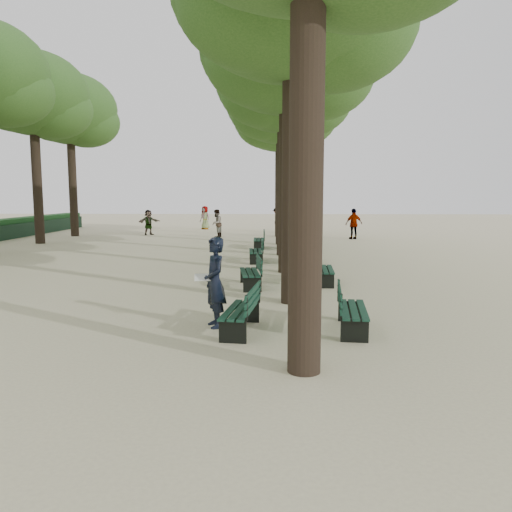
{
  "coord_description": "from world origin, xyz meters",
  "views": [
    {
      "loc": [
        0.98,
        -9.55,
        2.76
      ],
      "look_at": [
        0.6,
        3.0,
        1.2
      ],
      "focal_mm": 35.0,
      "sensor_mm": 36.0,
      "label": 1
    }
  ],
  "objects": [
    {
      "name": "bench_right_3",
      "position": [
        2.63,
        15.04,
        0.27
      ],
      "size": [
        0.64,
        1.82,
        0.92
      ],
      "color": "black",
      "rests_on": "ground"
    },
    {
      "name": "pedestrian_d",
      "position": [
        -4.22,
        29.64,
        0.91
      ],
      "size": [
        0.94,
        0.8,
        1.82
      ],
      "primitive_type": "imported",
      "rotation": [
        0.0,
        0.0,
        5.69
      ],
      "color": "#262628",
      "rests_on": "ground"
    },
    {
      "name": "tree_central_2",
      "position": [
        1.5,
        8.0,
        7.65
      ],
      "size": [
        6.0,
        6.0,
        9.95
      ],
      "color": "#33261C",
      "rests_on": "ground"
    },
    {
      "name": "tree_far_5",
      "position": [
        -12.0,
        23.0,
        8.14
      ],
      "size": [
        6.0,
        6.0,
        10.45
      ],
      "color": "#33261C",
      "rests_on": "ground"
    },
    {
      "name": "man_with_map",
      "position": [
        -0.18,
        0.6,
        0.94
      ],
      "size": [
        0.75,
        0.84,
        1.89
      ],
      "color": "black",
      "rests_on": "ground"
    },
    {
      "name": "bench_left_0",
      "position": [
        0.37,
        0.23,
        0.27
      ],
      "size": [
        0.79,
        1.86,
        0.92
      ],
      "color": "black",
      "rests_on": "ground"
    },
    {
      "name": "tree_central_4",
      "position": [
        1.5,
        18.0,
        7.65
      ],
      "size": [
        6.0,
        6.0,
        9.95
      ],
      "color": "#33261C",
      "rests_on": "ground"
    },
    {
      "name": "bench_left_1",
      "position": [
        0.37,
        5.09,
        0.27
      ],
      "size": [
        0.77,
        1.85,
        0.92
      ],
      "color": "black",
      "rests_on": "ground"
    },
    {
      "name": "bench_right_1",
      "position": [
        2.63,
        5.76,
        0.27
      ],
      "size": [
        0.67,
        1.83,
        0.92
      ],
      "color": "black",
      "rests_on": "ground"
    },
    {
      "name": "tree_central_5",
      "position": [
        1.5,
        23.0,
        7.65
      ],
      "size": [
        6.0,
        6.0,
        9.95
      ],
      "color": "#33261C",
      "rests_on": "ground"
    },
    {
      "name": "bench_right_2",
      "position": [
        2.63,
        10.14,
        0.27
      ],
      "size": [
        0.66,
        1.83,
        0.92
      ],
      "color": "black",
      "rests_on": "ground"
    },
    {
      "name": "pedestrian_c",
      "position": [
        6.08,
        21.25,
        0.94
      ],
      "size": [
        1.17,
        0.69,
        1.89
      ],
      "primitive_type": "imported",
      "rotation": [
        0.0,
        0.0,
        3.45
      ],
      "color": "#262628",
      "rests_on": "ground"
    },
    {
      "name": "bench_right_0",
      "position": [
        2.63,
        0.35,
        0.27
      ],
      "size": [
        0.76,
        1.85,
        0.92
      ],
      "color": "black",
      "rests_on": "ground"
    },
    {
      "name": "pedestrian_e",
      "position": [
        -7.34,
        24.09,
        0.86
      ],
      "size": [
        1.41,
        1.32,
        1.71
      ],
      "primitive_type": "imported",
      "rotation": [
        0.0,
        0.0,
        0.74
      ],
      "color": "#262628",
      "rests_on": "ground"
    },
    {
      "name": "bench_left_3",
      "position": [
        0.37,
        15.94,
        0.27
      ],
      "size": [
        0.61,
        1.81,
        0.92
      ],
      "color": "black",
      "rests_on": "ground"
    },
    {
      "name": "pedestrian_a",
      "position": [
        -2.52,
        22.43,
        0.89
      ],
      "size": [
        0.58,
        0.93,
        1.78
      ],
      "primitive_type": "imported",
      "rotation": [
        0.0,
        0.0,
        4.44
      ],
      "color": "#262628",
      "rests_on": "ground"
    },
    {
      "name": "pedestrian_b",
      "position": [
        1.42,
        26.77,
        0.89
      ],
      "size": [
        0.55,
        1.2,
        1.79
      ],
      "primitive_type": "imported",
      "rotation": [
        0.0,
        0.0,
        4.89
      ],
      "color": "#262628",
      "rests_on": "ground"
    },
    {
      "name": "tree_far_4",
      "position": [
        -12.0,
        18.0,
        8.14
      ],
      "size": [
        6.0,
        6.0,
        10.45
      ],
      "color": "#33261C",
      "rests_on": "ground"
    },
    {
      "name": "bench_left_2",
      "position": [
        0.37,
        10.66,
        0.27
      ],
      "size": [
        0.65,
        1.82,
        0.92
      ],
      "color": "black",
      "rests_on": "ground"
    },
    {
      "name": "tree_central_3",
      "position": [
        1.5,
        13.0,
        7.65
      ],
      "size": [
        6.0,
        6.0,
        9.95
      ],
      "color": "#33261C",
      "rests_on": "ground"
    },
    {
      "name": "ground",
      "position": [
        0.0,
        0.0,
        0.0
      ],
      "size": [
        120.0,
        120.0,
        0.0
      ],
      "primitive_type": "plane",
      "color": "beige",
      "rests_on": "ground"
    }
  ]
}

